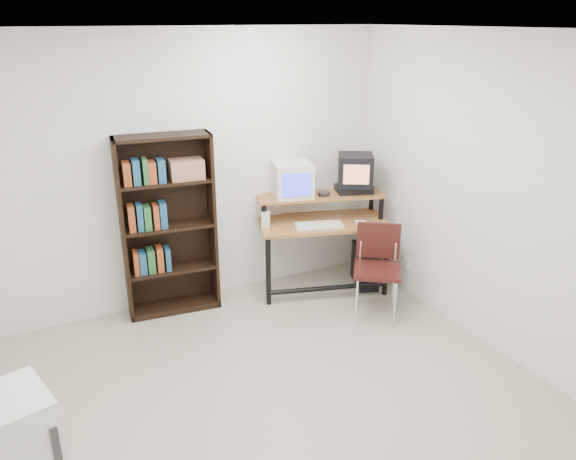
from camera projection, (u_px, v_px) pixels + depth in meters
name	position (u px, v px, depth m)	size (l,w,h in m)	color
floor	(281.00, 410.00, 4.08)	(4.00, 4.00, 0.01)	#AFA691
ceiling	(280.00, 30.00, 3.15)	(4.00, 4.00, 0.01)	white
back_wall	(188.00, 172.00, 5.28)	(4.00, 0.01, 2.60)	silver
front_wall	(533.00, 440.00, 1.94)	(4.00, 0.01, 2.60)	silver
right_wall	(507.00, 201.00, 4.45)	(0.01, 4.00, 2.60)	silver
computer_desk	(322.00, 224.00, 5.71)	(1.41, 0.98, 0.98)	#976331
crt_monitor	(292.00, 180.00, 5.60)	(0.45, 0.45, 0.36)	beige
vcr	(354.00, 189.00, 5.77)	(0.36, 0.26, 0.08)	black
crt_tv	(355.00, 170.00, 5.70)	(0.46, 0.46, 0.32)	black
cd_spindle	(324.00, 194.00, 5.65)	(0.12, 0.12, 0.05)	#26262B
keyboard	(319.00, 226.00, 5.54)	(0.47, 0.21, 0.04)	beige
mousepad	(360.00, 225.00, 5.62)	(0.22, 0.18, 0.01)	black
mouse	(360.00, 223.00, 5.61)	(0.10, 0.06, 0.03)	white
desk_speaker	(266.00, 220.00, 5.50)	(0.08, 0.07, 0.17)	beige
pc_tower	(365.00, 265.00, 5.93)	(0.20, 0.45, 0.42)	black
school_chair	(378.00, 260.00, 5.27)	(0.60, 0.60, 0.86)	black
bookshelf	(168.00, 223.00, 5.20)	(0.88, 0.37, 1.71)	black
mini_fridge	(13.00, 457.00, 3.12)	(0.55, 0.55, 0.76)	white
wall_outlet	(406.00, 263.00, 5.76)	(0.02, 0.08, 0.12)	beige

